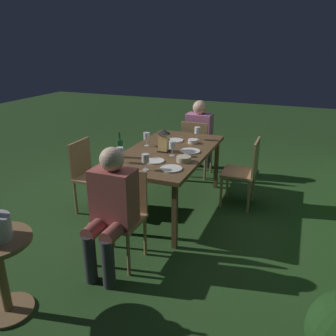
{
  "coord_description": "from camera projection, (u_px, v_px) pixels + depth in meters",
  "views": [
    {
      "loc": [
        3.62,
        1.45,
        1.98
      ],
      "look_at": [
        0.0,
        0.0,
        0.53
      ],
      "focal_mm": 36.63,
      "sensor_mm": 36.0,
      "label": 1
    }
  ],
  "objects": [
    {
      "name": "wine_glass_e",
      "position": [
        197.0,
        131.0,
        4.48
      ],
      "size": [
        0.08,
        0.08,
        0.17
      ],
      "color": "silver",
      "rests_on": "dining_table"
    },
    {
      "name": "chair_head_far",
      "position": [
        122.0,
        212.0,
        3.19
      ],
      "size": [
        0.4,
        0.42,
        0.87
      ],
      "color": "#9E7A51",
      "rests_on": "ground"
    },
    {
      "name": "plate_c",
      "position": [
        190.0,
        151.0,
        4.03
      ],
      "size": [
        0.24,
        0.24,
        0.01
      ],
      "primitive_type": "cylinder",
      "color": "white",
      "rests_on": "dining_table"
    },
    {
      "name": "plate_b",
      "position": [
        171.0,
        169.0,
        3.48
      ],
      "size": [
        0.23,
        0.23,
        0.01
      ],
      "primitive_type": "cylinder",
      "color": "silver",
      "rests_on": "dining_table"
    },
    {
      "name": "green_bottle_on_table",
      "position": [
        120.0,
        148.0,
        3.81
      ],
      "size": [
        0.07,
        0.07,
        0.29
      ],
      "color": "#1E5B2D",
      "rests_on": "dining_table"
    },
    {
      "name": "person_in_rust",
      "position": [
        111.0,
        206.0,
        2.96
      ],
      "size": [
        0.48,
        0.38,
        1.15
      ],
      "color": "#9E4C47",
      "rests_on": "ground"
    },
    {
      "name": "chair_side_left_b",
      "position": [
        89.0,
        173.0,
        4.13
      ],
      "size": [
        0.42,
        0.4,
        0.87
      ],
      "color": "#9E7A51",
      "rests_on": "ground"
    },
    {
      "name": "wine_glass_c",
      "position": [
        172.0,
        146.0,
        3.85
      ],
      "size": [
        0.08,
        0.08,
        0.17
      ],
      "color": "silver",
      "rests_on": "dining_table"
    },
    {
      "name": "ground_plane",
      "position": [
        168.0,
        207.0,
        4.35
      ],
      "size": [
        16.0,
        16.0,
        0.0
      ],
      "primitive_type": "plane",
      "color": "#26471E"
    },
    {
      "name": "wine_glass_b",
      "position": [
        146.0,
        159.0,
        3.43
      ],
      "size": [
        0.08,
        0.08,
        0.17
      ],
      "color": "silver",
      "rests_on": "dining_table"
    },
    {
      "name": "plate_d",
      "position": [
        155.0,
        161.0,
        3.7
      ],
      "size": [
        0.21,
        0.21,
        0.01
      ],
      "primitive_type": "cylinder",
      "color": "white",
      "rests_on": "dining_table"
    },
    {
      "name": "bowl_bread",
      "position": [
        184.0,
        159.0,
        3.69
      ],
      "size": [
        0.16,
        0.16,
        0.06
      ],
      "color": "#BCAD8E",
      "rests_on": "dining_table"
    },
    {
      "name": "wine_glass_a",
      "position": [
        120.0,
        152.0,
        3.64
      ],
      "size": [
        0.08,
        0.08,
        0.17
      ],
      "color": "silver",
      "rests_on": "dining_table"
    },
    {
      "name": "chair_side_right_a",
      "position": [
        245.0,
        170.0,
        4.22
      ],
      "size": [
        0.42,
        0.4,
        0.87
      ],
      "color": "#9E7A51",
      "rests_on": "ground"
    },
    {
      "name": "person_in_pink",
      "position": [
        200.0,
        133.0,
        5.28
      ],
      "size": [
        0.48,
        0.38,
        1.15
      ],
      "color": "#C675A3",
      "rests_on": "ground"
    },
    {
      "name": "plate_a",
      "position": [
        175.0,
        140.0,
        4.46
      ],
      "size": [
        0.21,
        0.21,
        0.01
      ],
      "primitive_type": "cylinder",
      "color": "white",
      "rests_on": "dining_table"
    },
    {
      "name": "bowl_olives",
      "position": [
        193.0,
        141.0,
        4.36
      ],
      "size": [
        0.13,
        0.13,
        0.05
      ],
      "color": "silver",
      "rests_on": "dining_table"
    },
    {
      "name": "wine_glass_d",
      "position": [
        147.0,
        137.0,
        4.22
      ],
      "size": [
        0.08,
        0.08,
        0.17
      ],
      "color": "silver",
      "rests_on": "dining_table"
    },
    {
      "name": "dining_table",
      "position": [
        168.0,
        155.0,
        4.1
      ],
      "size": [
        1.78,
        0.94,
        0.75
      ],
      "color": "brown",
      "rests_on": "ground"
    },
    {
      "name": "lantern_centerpiece",
      "position": [
        164.0,
        139.0,
        4.0
      ],
      "size": [
        0.15,
        0.15,
        0.27
      ],
      "color": "black",
      "rests_on": "dining_table"
    },
    {
      "name": "chair_head_near",
      "position": [
        196.0,
        146.0,
        5.17
      ],
      "size": [
        0.4,
        0.42,
        0.87
      ],
      "color": "#9E7A51",
      "rests_on": "ground"
    }
  ]
}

